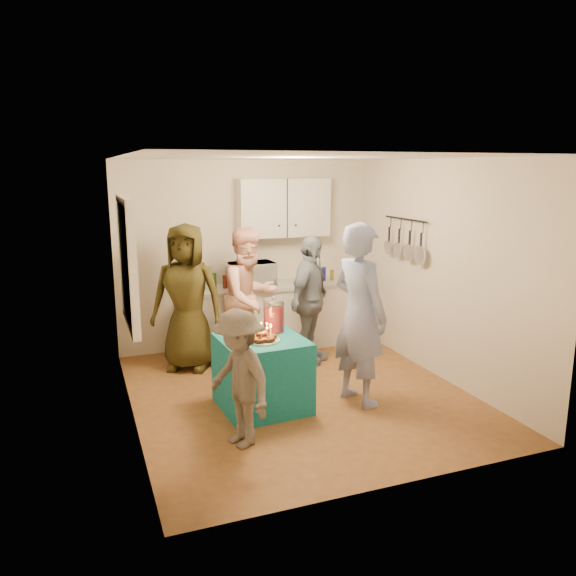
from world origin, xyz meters
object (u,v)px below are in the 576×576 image
object	(u,v)px
punch_jar	(274,316)
woman_back_left	(187,297)
man_birthday	(359,315)
woman_back_right	(310,300)
child_near_left	(239,379)
woman_back_center	(250,297)
party_table	(262,373)
counter	(267,318)
microwave	(252,274)

from	to	relation	value
punch_jar	woman_back_left	distance (m)	1.46
man_birthday	woman_back_right	distance (m)	1.39
child_near_left	woman_back_center	bearing A→B (deg)	142.66
party_table	man_birthday	world-z (taller)	man_birthday
woman_back_left	counter	bearing A→B (deg)	46.48
party_table	child_near_left	bearing A→B (deg)	-122.44
microwave	woman_back_left	world-z (taller)	woman_back_left
punch_jar	woman_back_center	distance (m)	1.15
microwave	punch_jar	bearing A→B (deg)	-101.26
woman_back_right	microwave	bearing A→B (deg)	82.53
microwave	punch_jar	xyz separation A→B (m)	(-0.28, -1.69, -0.14)
punch_jar	man_birthday	distance (m)	0.91
woman_back_right	counter	bearing A→B (deg)	70.42
man_birthday	microwave	bearing A→B (deg)	-2.27
party_table	punch_jar	distance (m)	0.62
party_table	woman_back_left	bearing A→B (deg)	108.26
counter	woman_back_center	world-z (taller)	woman_back_center
counter	child_near_left	distance (m)	2.84
punch_jar	microwave	bearing A→B (deg)	80.57
man_birthday	child_near_left	size ratio (longest dim) A/B	1.53
woman_back_center	woman_back_right	world-z (taller)	woman_back_center
microwave	man_birthday	world-z (taller)	man_birthday
microwave	party_table	world-z (taller)	microwave
counter	punch_jar	size ratio (longest dim) A/B	6.47
counter	child_near_left	size ratio (longest dim) A/B	1.72
punch_jar	counter	bearing A→B (deg)	73.79
party_table	woman_back_right	xyz separation A→B (m)	(1.03, 1.16, 0.45)
woman_back_left	woman_back_right	distance (m)	1.56
counter	woman_back_center	xyz separation A→B (m)	(-0.42, -0.54, 0.46)
woman_back_center	punch_jar	bearing A→B (deg)	-116.03
counter	woman_back_center	bearing A→B (deg)	-127.57
party_table	woman_back_left	size ratio (longest dim) A/B	0.46
microwave	woman_back_center	xyz separation A→B (m)	(-0.21, -0.54, -0.19)
party_table	woman_back_center	xyz separation A→B (m)	(0.28, 1.35, 0.51)
woman_back_left	child_near_left	xyz separation A→B (m)	(0.04, -2.18, -0.28)
counter	microwave	bearing A→B (deg)	180.00
counter	punch_jar	distance (m)	1.83
party_table	punch_jar	xyz separation A→B (m)	(0.20, 0.20, 0.55)
party_table	woman_back_right	size ratio (longest dim) A/B	0.51
punch_jar	woman_back_left	world-z (taller)	woman_back_left
woman_back_center	child_near_left	bearing A→B (deg)	-131.75
man_birthday	woman_back_right	bearing A→B (deg)	-17.02
microwave	party_table	distance (m)	2.07
counter	man_birthday	distance (m)	2.21
child_near_left	man_birthday	bearing A→B (deg)	90.35
woman_back_left	party_table	bearing A→B (deg)	-44.27
man_birthday	woman_back_left	bearing A→B (deg)	25.11
woman_back_left	man_birthday	bearing A→B (deg)	-21.13
man_birthday	woman_back_left	xyz separation A→B (m)	(-1.50, 1.70, -0.06)
woman_back_center	counter	bearing A→B (deg)	30.17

